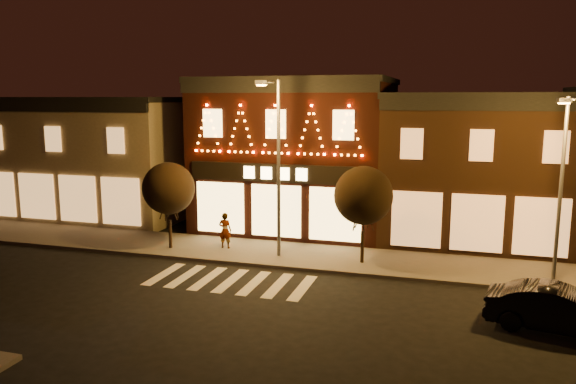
% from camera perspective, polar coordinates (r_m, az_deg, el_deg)
% --- Properties ---
extents(ground, '(120.00, 120.00, 0.00)m').
position_cam_1_polar(ground, '(19.33, -10.56, -12.61)').
color(ground, black).
rests_on(ground, ground).
extents(sidewalk_far, '(44.00, 4.00, 0.15)m').
position_cam_1_polar(sidewalk_far, '(25.70, 1.71, -6.59)').
color(sidewalk_far, '#47423D').
rests_on(sidewalk_far, ground).
extents(building_left, '(12.20, 8.28, 7.30)m').
position_cam_1_polar(building_left, '(36.87, -18.84, 3.54)').
color(building_left, '#7C7158').
rests_on(building_left, ground).
extents(building_pulp, '(10.20, 8.34, 8.30)m').
position_cam_1_polar(building_pulp, '(31.12, 1.04, 3.94)').
color(building_pulp, black).
rests_on(building_pulp, ground).
extents(building_right_a, '(9.20, 8.28, 7.50)m').
position_cam_1_polar(building_right_a, '(30.06, 18.78, 2.45)').
color(building_right_a, '#341F12').
rests_on(building_right_a, ground).
extents(streetlamp_mid, '(0.57, 1.81, 7.88)m').
position_cam_1_polar(streetlamp_mid, '(24.43, -1.21, 3.80)').
color(streetlamp_mid, '#59595E').
rests_on(streetlamp_mid, sidewalk_far).
extents(streetlamp_right, '(0.69, 1.64, 7.17)m').
position_cam_1_polar(streetlamp_right, '(22.75, 26.23, 1.30)').
color(streetlamp_right, '#59595E').
rests_on(streetlamp_right, sidewalk_far).
extents(tree_left, '(2.47, 2.47, 4.13)m').
position_cam_1_polar(tree_left, '(26.80, -12.15, 0.36)').
color(tree_left, black).
rests_on(tree_left, sidewalk_far).
extents(tree_right, '(2.54, 2.54, 4.24)m').
position_cam_1_polar(tree_right, '(24.04, 7.75, -0.36)').
color(tree_right, black).
rests_on(tree_right, sidewalk_far).
extents(dark_sedan, '(4.61, 2.35, 1.45)m').
position_cam_1_polar(dark_sedan, '(19.68, 26.10, -10.80)').
color(dark_sedan, black).
rests_on(dark_sedan, ground).
extents(pedestrian, '(0.64, 0.43, 1.72)m').
position_cam_1_polar(pedestrian, '(26.73, -6.47, -3.94)').
color(pedestrian, gray).
rests_on(pedestrian, sidewalk_far).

